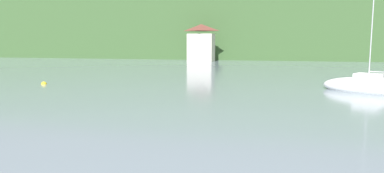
{
  "coord_description": "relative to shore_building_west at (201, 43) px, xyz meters",
  "views": [
    {
      "loc": [
        5.07,
        31.55,
        4.36
      ],
      "look_at": [
        0.0,
        51.71,
        1.71
      ],
      "focal_mm": 32.35,
      "sensor_mm": 36.0,
      "label": 1
    }
  ],
  "objects": [
    {
      "name": "sailboat_far_5",
      "position": [
        25.57,
        -46.27,
        -3.72
      ],
      "size": [
        8.21,
        5.99,
        9.24
      ],
      "rotation": [
        0.0,
        0.0,
        2.66
      ],
      "color": "white",
      "rests_on": "ground_plane"
    },
    {
      "name": "shore_building_west",
      "position": [
        0.0,
        0.0,
        0.0
      ],
      "size": [
        6.1,
        4.74,
        8.65
      ],
      "color": "beige",
      "rests_on": "ground_plane"
    },
    {
      "name": "mooring_buoy_mid",
      "position": [
        -6.18,
        -48.38,
        -4.19
      ],
      "size": [
        0.57,
        0.57,
        0.57
      ],
      "primitive_type": "sphere",
      "color": "yellow",
      "rests_on": "ground_plane"
    },
    {
      "name": "wooded_hillside",
      "position": [
        -4.3,
        33.69,
        4.31
      ],
      "size": [
        352.0,
        48.6,
        46.65
      ],
      "color": "#38562D",
      "rests_on": "ground_plane"
    }
  ]
}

